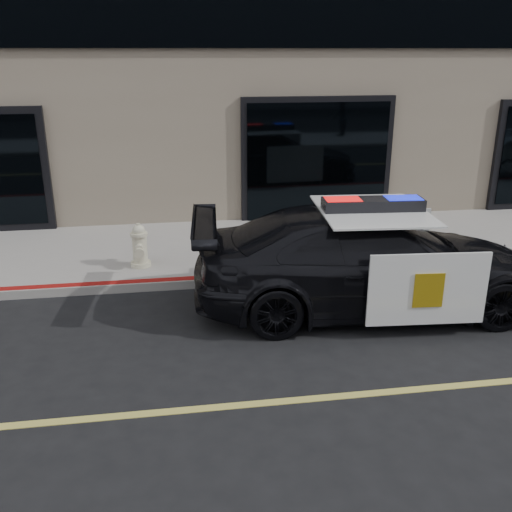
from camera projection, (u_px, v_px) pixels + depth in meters
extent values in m
cube|color=gray|center=(382.00, 241.00, 11.87)|extent=(60.00, 3.50, 0.15)
imported|color=black|center=(369.00, 260.00, 8.74)|extent=(2.97, 5.69, 1.56)
cube|color=white|center=(428.00, 290.00, 7.74)|extent=(1.66, 0.16, 1.04)
cube|color=white|center=(381.00, 238.00, 9.83)|extent=(1.66, 0.16, 1.04)
cube|color=white|center=(372.00, 210.00, 8.47)|extent=(1.69, 1.98, 0.03)
cube|color=gold|center=(429.00, 291.00, 7.71)|extent=(0.42, 0.04, 0.49)
cube|color=black|center=(373.00, 205.00, 8.44)|extent=(1.52, 0.50, 0.18)
cube|color=red|center=(343.00, 204.00, 8.40)|extent=(0.54, 0.37, 0.17)
cube|color=#0C19CC|center=(403.00, 203.00, 8.47)|extent=(0.54, 0.37, 0.17)
cylinder|color=beige|center=(141.00, 264.00, 10.26)|extent=(0.36, 0.36, 0.08)
cylinder|color=beige|center=(140.00, 249.00, 10.17)|extent=(0.26, 0.26, 0.50)
cylinder|color=beige|center=(139.00, 234.00, 10.07)|extent=(0.31, 0.31, 0.06)
sphere|color=beige|center=(139.00, 231.00, 10.05)|extent=(0.23, 0.23, 0.23)
cylinder|color=beige|center=(138.00, 226.00, 10.02)|extent=(0.07, 0.07, 0.07)
cylinder|color=beige|center=(140.00, 242.00, 10.30)|extent=(0.13, 0.12, 0.13)
cylinder|color=beige|center=(139.00, 248.00, 9.98)|extent=(0.13, 0.12, 0.13)
cylinder|color=beige|center=(139.00, 252.00, 9.98)|extent=(0.17, 0.14, 0.17)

